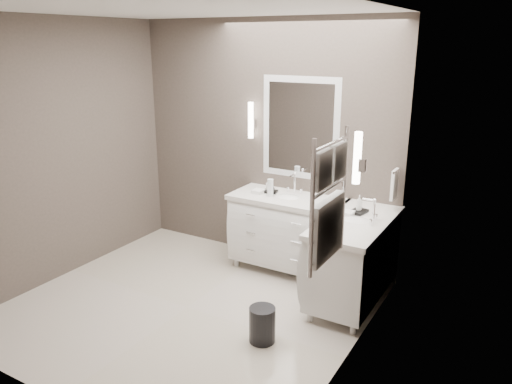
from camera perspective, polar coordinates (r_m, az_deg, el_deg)
The scene contains 21 objects.
floor at distance 4.96m, azimuth -7.87°, elevation -12.94°, with size 3.20×3.00×0.01m, color beige.
ceiling at distance 4.32m, azimuth -9.39°, elevation 20.07°, with size 3.20×3.00×0.01m, color white.
wall_back at distance 5.67m, azimuth 0.96°, elevation 5.71°, with size 3.20×0.01×2.70m, color #4A413B.
wall_front at distance 3.46m, azimuth -24.23°, elevation -3.20°, with size 3.20×0.01×2.70m, color #4A413B.
wall_left at distance 5.57m, azimuth -21.64°, elevation 4.32°, with size 0.01×3.00×2.70m, color #4A413B.
wall_right at distance 3.70m, azimuth 11.33°, elevation -0.76°, with size 0.01×3.00×2.70m, color #4A413B.
vanity_back at distance 5.47m, azimuth 3.60°, elevation -4.19°, with size 1.24×0.59×0.97m.
vanity_right at distance 4.88m, azimuth 11.14°, elevation -7.16°, with size 0.59×1.24×0.97m.
mirror_back at distance 5.42m, azimuth 5.07°, elevation 7.27°, with size 0.90×0.02×1.10m.
mirror_right at distance 4.39m, azimuth 14.73°, elevation 4.52°, with size 0.02×0.90×1.10m.
sconce_back at distance 5.62m, azimuth -0.60°, elevation 8.13°, with size 0.06×0.06×0.40m.
sconce_right at distance 3.86m, azimuth 11.50°, elevation 3.72°, with size 0.06×0.06×0.40m.
towel_bar_corner at distance 5.04m, azimuth 15.54°, elevation 0.91°, with size 0.03×0.22×0.30m.
towel_ladder at distance 3.34m, azimuth 8.23°, elevation -1.73°, with size 0.06×0.58×0.90m.
waste_bin at distance 4.35m, azimuth 0.72°, elevation -14.91°, with size 0.22×0.22×0.31m, color black.
amenity_tray_back at distance 5.49m, azimuth 1.64°, elevation 0.06°, with size 0.15×0.11×0.02m, color black.
amenity_tray_right at distance 4.94m, azimuth 11.65°, elevation -2.19°, with size 0.13×0.18×0.03m, color black.
water_bottle at distance 5.34m, azimuth 1.65°, elevation 0.50°, with size 0.07×0.07×0.19m, color silver.
soap_bottle_a at distance 5.50m, azimuth 1.47°, elevation 0.85°, with size 0.05×0.05×0.12m, color white.
soap_bottle_b at distance 5.43m, azimuth 1.77°, elevation 0.51°, with size 0.07×0.07×0.09m, color black.
soap_bottle_c at distance 4.91m, azimuth 11.71°, elevation -1.23°, with size 0.06×0.06×0.15m, color white.
Camera 1 is at (2.71, -3.35, 2.45)m, focal length 35.00 mm.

